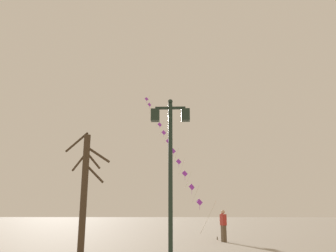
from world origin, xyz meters
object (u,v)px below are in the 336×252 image
Objects in this scene: twin_lantern_lamp_post at (170,148)px; kite_flyer at (223,225)px; bare_tree at (85,187)px; kite_train at (168,141)px.

kite_flyer is at bearing 72.51° from twin_lantern_lamp_post.
bare_tree is at bearing 111.04° from kite_flyer.
twin_lantern_lamp_post is 0.33× the size of kite_train.
kite_train is at bearing -0.18° from kite_flyer.
kite_train reaches higher than kite_flyer.
bare_tree is (-3.67, 3.36, -1.04)m from twin_lantern_lamp_post.
twin_lantern_lamp_post is 19.10m from kite_train.
kite_train is 12.51m from kite_flyer.
kite_train is (-0.60, 18.66, 4.05)m from twin_lantern_lamp_post.
kite_train is at bearing 78.64° from bare_tree.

